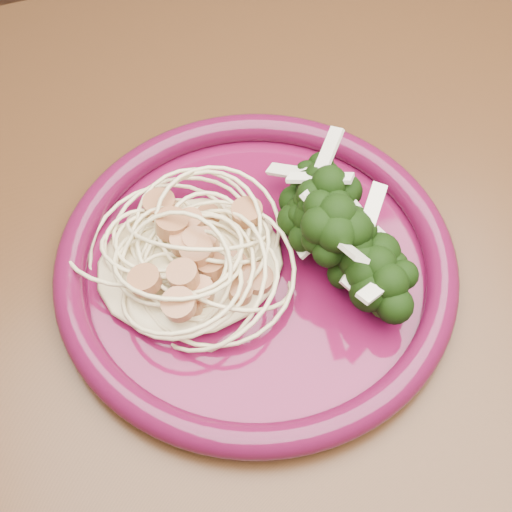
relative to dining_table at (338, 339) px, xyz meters
The scene contains 6 objects.
dining_table is the anchor object (origin of this frame).
dinner_plate 0.13m from the dining_table, 157.37° to the left, with size 0.36×0.36×0.02m.
spaghetti_pile 0.17m from the dining_table, 159.22° to the left, with size 0.14×0.12×0.03m, color beige.
scallop_cluster 0.19m from the dining_table, 159.22° to the left, with size 0.12×0.12×0.04m, color #AD734A, non-canonical shape.
broccoli_pile 0.13m from the dining_table, 136.09° to the left, with size 0.09×0.15×0.05m, color black.
onion_garnish 0.16m from the dining_table, 136.09° to the left, with size 0.07×0.10×0.05m, color #EBE3C6, non-canonical shape.
Camera 1 is at (-0.16, -0.24, 1.18)m, focal length 50.00 mm.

